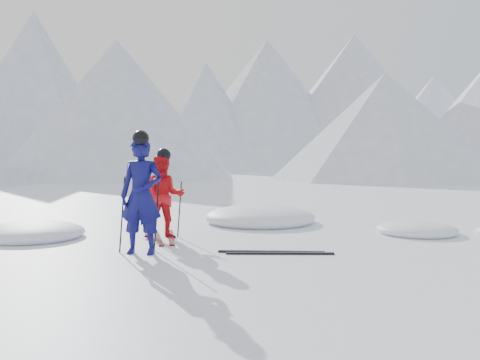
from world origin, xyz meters
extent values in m
plane|color=white|center=(0.00, 0.00, 0.00)|extent=(160.00, 160.00, 0.00)
cone|color=#B2BCD1|center=(-11.51, 40.48, 7.17)|extent=(23.96, 23.96, 14.35)
cone|color=#B2BCD1|center=(-5.08, 51.27, 5.96)|extent=(17.69, 17.69, 11.93)
cone|color=#B2BCD1|center=(4.51, 43.52, 5.42)|extent=(19.63, 19.63, 10.85)
cone|color=#B2BCD1|center=(11.74, 46.25, 7.07)|extent=(23.31, 23.31, 14.15)
cone|color=#B2BCD1|center=(21.49, 44.84, 7.44)|extent=(28.94, 28.94, 14.88)
cone|color=silver|center=(31.93, 45.34, 5.38)|extent=(24.45, 24.45, 10.76)
cone|color=#B2BCD1|center=(12.00, 20.00, 3.25)|extent=(14.00, 14.00, 6.50)
cone|color=#B2BCD1|center=(-4.00, 26.00, 4.50)|extent=(16.00, 16.00, 9.00)
imported|color=#0E0E55|center=(-3.12, -0.45, 0.92)|extent=(0.78, 0.65, 1.84)
imported|color=red|center=(-2.67, 0.94, 0.79)|extent=(0.78, 0.61, 1.57)
cylinder|color=black|center=(-3.42, -0.30, 0.61)|extent=(0.12, 0.09, 1.22)
cylinder|color=black|center=(-2.87, -0.20, 0.61)|extent=(0.12, 0.07, 1.23)
cylinder|color=black|center=(-2.97, 1.19, 0.52)|extent=(0.11, 0.09, 1.05)
cylinder|color=black|center=(-2.37, 1.09, 0.52)|extent=(0.11, 0.08, 1.05)
cube|color=black|center=(-2.79, 0.94, 0.01)|extent=(0.11, 1.70, 0.03)
cube|color=black|center=(-2.55, 0.94, 0.01)|extent=(0.19, 1.70, 0.03)
cube|color=black|center=(-1.09, -0.81, 0.01)|extent=(1.66, 0.53, 0.03)
cube|color=black|center=(-0.99, -0.96, 0.01)|extent=(1.68, 0.48, 0.03)
ellipsoid|color=white|center=(-5.08, 1.52, 0.00)|extent=(1.89, 1.89, 0.42)
ellipsoid|color=white|center=(2.26, 0.45, 0.00)|extent=(1.56, 1.56, 0.34)
ellipsoid|color=white|center=(-0.38, 2.64, 0.00)|extent=(2.52, 2.52, 0.55)
camera|label=1|loc=(-3.30, -8.55, 1.59)|focal=38.00mm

